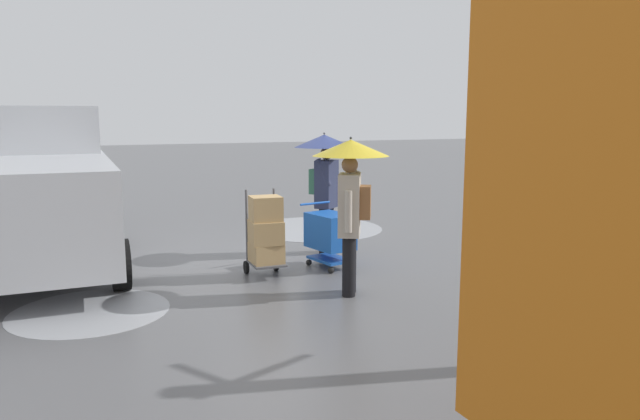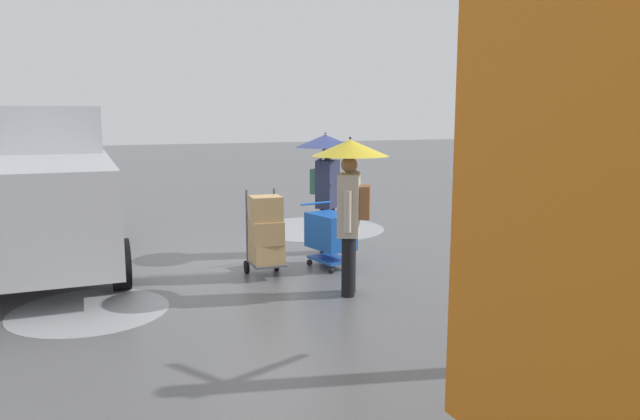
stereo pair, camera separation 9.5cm
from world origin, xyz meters
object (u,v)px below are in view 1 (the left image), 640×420
Objects in this scene: shopping_cart_vendor at (330,233)px; hand_dolly_boxes at (266,232)px; pedestrian_pink_side at (325,166)px; cargo_van_parked_right at (45,194)px; pedestrian_black_side at (351,180)px.

hand_dolly_boxes is (1.13, 0.10, 0.12)m from shopping_cart_vendor.
shopping_cart_vendor is 0.77× the size of hand_dolly_boxes.
pedestrian_pink_side is at bearing -110.55° from shopping_cart_vendor.
pedestrian_pink_side is (-0.36, -0.95, 1.00)m from shopping_cart_vendor.
cargo_van_parked_right is at bearing -35.45° from hand_dolly_boxes.
shopping_cart_vendor is 0.47× the size of pedestrian_pink_side.
pedestrian_pink_side is 2.44m from pedestrian_black_side.
cargo_van_parked_right is at bearing -42.20° from pedestrian_black_side.
shopping_cart_vendor is 1.74m from pedestrian_black_side.
hand_dolly_boxes is 0.61× the size of pedestrian_black_side.
hand_dolly_boxes is at bearing 144.55° from cargo_van_parked_right.
shopping_cart_vendor is (-4.12, 2.03, -0.61)m from cargo_van_parked_right.
hand_dolly_boxes is 1.73m from pedestrian_black_side.
pedestrian_pink_side is at bearing -107.10° from pedestrian_black_side.
pedestrian_black_side is (-3.76, 3.41, 0.39)m from cargo_van_parked_right.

